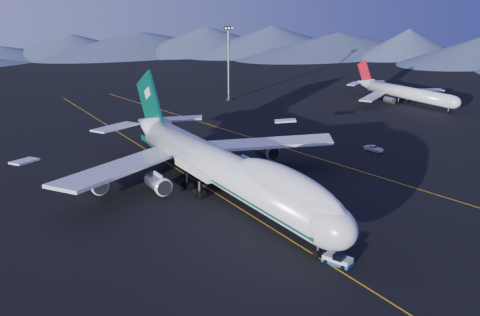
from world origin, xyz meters
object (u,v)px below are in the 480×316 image
pushback_tug (338,260)px  second_jet (404,92)px  boeing_747 (223,167)px  service_van (374,148)px  floodlight_mast (229,63)px

pushback_tug → second_jet: size_ratio=0.10×
boeing_747 → pushback_tug: boeing_747 is taller
service_van → second_jet: bearing=26.4°
floodlight_mast → pushback_tug: bearing=-113.4°
boeing_747 → pushback_tug: bearing=-88.0°
second_jet → floodlight_mast: size_ratio=1.78×
second_jet → service_van: second_jet is taller
pushback_tug → second_jet: second_jet is taller
pushback_tug → service_van: pushback_tug is taller
service_van → floodlight_mast: (2.28, 69.91, 11.76)m
boeing_747 → floodlight_mast: size_ratio=2.95×
floodlight_mast → boeing_747: bearing=-121.6°
pushback_tug → floodlight_mast: size_ratio=0.18×
service_van → floodlight_mast: 70.93m
boeing_747 → second_jet: boeing_747 is taller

